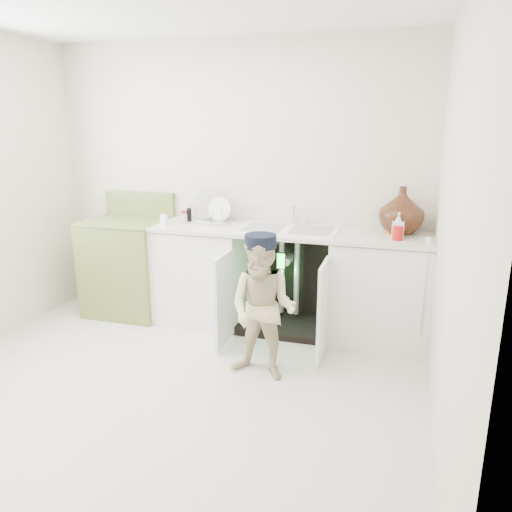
{
  "coord_description": "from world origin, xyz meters",
  "views": [
    {
      "loc": [
        1.47,
        -2.86,
        1.82
      ],
      "look_at": [
        0.42,
        0.7,
        0.79
      ],
      "focal_mm": 35.0,
      "sensor_mm": 36.0,
      "label": 1
    }
  ],
  "objects": [
    {
      "name": "ground",
      "position": [
        0.0,
        0.0,
        0.0
      ],
      "size": [
        3.5,
        3.5,
        0.0
      ],
      "primitive_type": "plane",
      "color": "#BBB4A5",
      "rests_on": "ground"
    },
    {
      "name": "room_shell",
      "position": [
        0.0,
        0.0,
        1.25
      ],
      "size": [
        6.0,
        5.5,
        1.26
      ],
      "color": "beige",
      "rests_on": "ground"
    },
    {
      "name": "repair_worker",
      "position": [
        0.59,
        0.3,
        0.53
      ],
      "size": [
        0.55,
        0.79,
        1.05
      ],
      "rotation": [
        0.0,
        0.0,
        -0.13
      ],
      "color": "beige",
      "rests_on": "ground"
    },
    {
      "name": "counter_run",
      "position": [
        0.6,
        1.21,
        0.49
      ],
      "size": [
        2.44,
        1.02,
        1.28
      ],
      "color": "silver",
      "rests_on": "ground"
    },
    {
      "name": "avocado_stove",
      "position": [
        -0.99,
        1.18,
        0.46
      ],
      "size": [
        0.73,
        0.65,
        1.13
      ],
      "color": "olive",
      "rests_on": "ground"
    }
  ]
}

